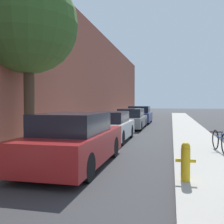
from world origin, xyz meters
name	(u,v)px	position (x,y,z in m)	size (l,w,h in m)	color
ground_plane	(140,132)	(0.00, 16.00, 0.00)	(120.00, 120.00, 0.00)	#333335
sidewalk_left	(93,130)	(-2.90, 16.00, 0.06)	(2.00, 52.00, 0.12)	#ADA89E
sidewalk_right	(191,133)	(2.90, 16.00, 0.06)	(2.00, 52.00, 0.12)	#ADA89E
building_facade_left	(72,70)	(-4.25, 16.00, 3.77)	(0.70, 52.00, 7.54)	brown
parked_car_red	(74,141)	(-0.81, 7.42, 0.71)	(1.80, 4.39, 1.49)	black
parked_car_white	(109,127)	(-0.97, 12.23, 0.65)	(1.80, 3.96, 1.36)	black
parked_car_grey	(132,119)	(-0.80, 18.06, 0.64)	(1.70, 4.46, 1.35)	black
parked_car_navy	(140,115)	(-0.83, 22.90, 0.68)	(1.89, 3.97, 1.45)	black
street_tree_near	(28,25)	(-3.20, 9.15, 4.56)	(3.55, 3.55, 6.24)	#423323
fire_hydrant	(186,161)	(2.11, 6.25, 0.54)	(0.41, 0.19, 0.83)	gold
bicycle	(220,141)	(3.40, 9.82, 0.48)	(0.44, 1.70, 0.70)	black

